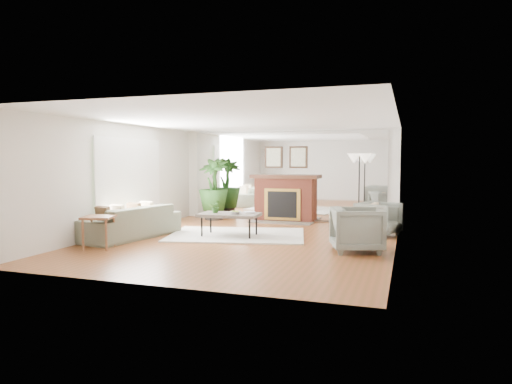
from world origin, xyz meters
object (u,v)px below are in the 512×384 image
(armchair_front, at_px, (357,229))
(side_table, at_px, (99,221))
(sofa, at_px, (131,222))
(armchair_back, at_px, (379,219))
(floor_lamp, at_px, (359,164))
(potted_ficus, at_px, (214,187))
(coffee_table, at_px, (229,215))
(fireplace, at_px, (284,197))

(armchair_front, xyz_separation_m, side_table, (-4.66, -1.26, 0.11))
(armchair_front, height_order, side_table, armchair_front)
(sofa, xyz_separation_m, armchair_back, (5.05, 1.97, 0.03))
(floor_lamp, bearing_deg, sofa, -145.77)
(armchair_back, bearing_deg, side_table, 146.67)
(potted_ficus, bearing_deg, armchair_front, -37.38)
(potted_ficus, height_order, floor_lamp, floor_lamp)
(sofa, relative_size, armchair_back, 2.84)
(floor_lamp, bearing_deg, potted_ficus, 176.44)
(coffee_table, xyz_separation_m, side_table, (-1.85, -2.01, 0.05))
(potted_ficus, relative_size, floor_lamp, 0.95)
(armchair_front, bearing_deg, floor_lamp, -11.78)
(armchair_front, distance_m, side_table, 4.83)
(coffee_table, height_order, side_table, side_table)
(coffee_table, bearing_deg, fireplace, 80.50)
(coffee_table, distance_m, sofa, 2.13)
(fireplace, relative_size, sofa, 0.87)
(fireplace, bearing_deg, armchair_front, -56.82)
(fireplace, xyz_separation_m, potted_ficus, (-1.97, -0.29, 0.27))
(fireplace, height_order, sofa, fireplace)
(fireplace, distance_m, armchair_front, 4.28)
(armchair_back, relative_size, armchair_front, 0.92)
(armchair_front, distance_m, floor_lamp, 3.26)
(fireplace, relative_size, coffee_table, 1.55)
(armchair_back, bearing_deg, potted_ficus, 97.20)
(armchair_back, xyz_separation_m, armchair_front, (-0.26, -1.94, 0.03))
(coffee_table, xyz_separation_m, potted_ficus, (-1.49, 2.54, 0.45))
(sofa, xyz_separation_m, floor_lamp, (4.50, 3.06, 1.22))
(potted_ficus, bearing_deg, fireplace, 8.36)
(sofa, relative_size, side_table, 3.46)
(fireplace, relative_size, armchair_front, 2.29)
(armchair_back, distance_m, floor_lamp, 1.71)
(armchair_back, height_order, side_table, armchair_back)
(potted_ficus, bearing_deg, coffee_table, -59.56)
(coffee_table, xyz_separation_m, armchair_back, (3.07, 1.20, -0.10))
(fireplace, relative_size, potted_ficus, 1.18)
(fireplace, height_order, coffee_table, fireplace)
(armchair_back, relative_size, potted_ficus, 0.48)
(floor_lamp, bearing_deg, coffee_table, -137.80)
(armchair_back, xyz_separation_m, side_table, (-4.92, -3.20, 0.14))
(fireplace, distance_m, coffee_table, 2.87)
(sofa, bearing_deg, potted_ficus, -178.55)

